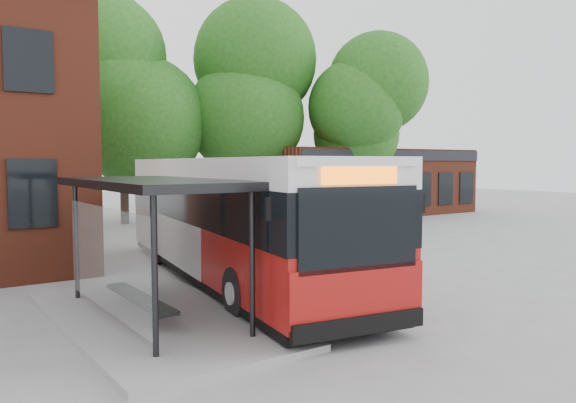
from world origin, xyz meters
TOP-DOWN VIEW (x-y plane):
  - ground at (0.00, 0.00)m, footprint 100.00×100.00m
  - shop_row at (15.00, 14.00)m, footprint 14.00×6.20m
  - bus_shelter at (-4.50, -1.00)m, footprint 3.60×7.00m
  - bike_rail at (9.28, 10.00)m, footprint 5.20×0.10m
  - tree_1 at (1.00, 17.00)m, footprint 7.92×7.92m
  - tree_2 at (8.00, 16.00)m, footprint 7.92×7.92m
  - tree_3 at (13.00, 12.00)m, footprint 7.04×7.04m
  - city_bus at (-1.25, 1.67)m, footprint 4.81×13.29m
  - bicycle_0 at (6.50, 10.48)m, footprint 1.81×1.05m
  - bicycle_1 at (7.40, 10.13)m, footprint 1.52×0.50m
  - bicycle_2 at (8.56, 9.62)m, footprint 1.58×0.73m
  - bicycle_3 at (9.58, 10.30)m, footprint 1.76×0.82m
  - bicycle_4 at (10.11, 10.06)m, footprint 1.72×1.07m
  - bicycle_5 at (9.45, 9.70)m, footprint 1.76×0.90m
  - bicycle_6 at (10.69, 9.99)m, footprint 1.85×0.66m
  - bicycle_7 at (11.08, 9.20)m, footprint 1.84×1.14m

SIDE VIEW (x-z plane):
  - ground at x=0.00m, z-range 0.00..0.00m
  - bike_rail at x=9.28m, z-range 0.00..0.38m
  - bicycle_2 at x=8.56m, z-range 0.00..0.80m
  - bicycle_4 at x=10.11m, z-range 0.00..0.85m
  - bicycle_0 at x=6.50m, z-range 0.00..0.90m
  - bicycle_1 at x=7.40m, z-range 0.00..0.90m
  - bicycle_6 at x=10.69m, z-range 0.00..0.97m
  - bicycle_3 at x=9.58m, z-range 0.00..1.02m
  - bicycle_5 at x=9.45m, z-range 0.00..1.02m
  - bicycle_7 at x=11.08m, z-range 0.00..1.07m
  - bus_shelter at x=-4.50m, z-range 0.00..2.90m
  - city_bus at x=-1.25m, z-range 0.00..3.31m
  - shop_row at x=15.00m, z-range 0.00..4.00m
  - tree_3 at x=13.00m, z-range 0.00..9.28m
  - tree_1 at x=1.00m, z-range 0.00..10.40m
  - tree_2 at x=8.00m, z-range 0.00..11.00m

